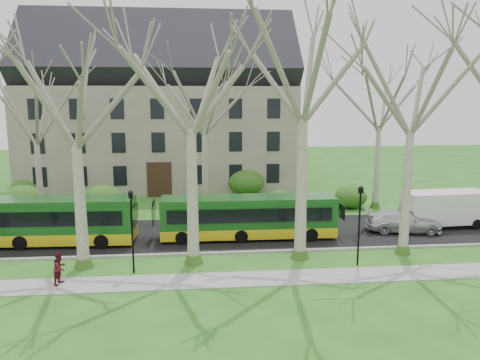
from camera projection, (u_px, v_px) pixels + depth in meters
name	position (u px, v px, depth m)	size (l,w,h in m)	color
ground	(246.00, 262.00, 25.90)	(120.00, 120.00, 0.00)	#26611B
sidewalk	(252.00, 279.00, 23.44)	(70.00, 2.00, 0.06)	gray
road	(237.00, 233.00, 31.28)	(80.00, 8.00, 0.06)	black
curb	(243.00, 252.00, 27.36)	(80.00, 0.25, 0.14)	#A5A39E
building	(162.00, 107.00, 47.43)	(26.50, 12.20, 16.00)	gray
tree_row_verge	(246.00, 136.00, 24.97)	(49.00, 7.00, 14.00)	gray
tree_row_far	(213.00, 137.00, 35.50)	(33.00, 7.00, 12.00)	gray
lamp_row	(248.00, 222.00, 24.47)	(36.22, 0.22, 4.30)	black
hedges	(172.00, 195.00, 39.00)	(30.60, 8.60, 2.00)	#2B5C1A
bus_lead	(36.00, 221.00, 28.69)	(11.88, 2.47, 2.97)	#165019
bus_follow	(248.00, 217.00, 30.03)	(11.12, 2.32, 2.78)	#165019
sedan	(403.00, 221.00, 31.50)	(2.02, 4.98, 1.45)	silver
van_a	(445.00, 209.00, 32.60)	(5.74, 2.09, 2.50)	white
pedestrian_b	(60.00, 268.00, 22.66)	(0.78, 0.60, 1.60)	#59141E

